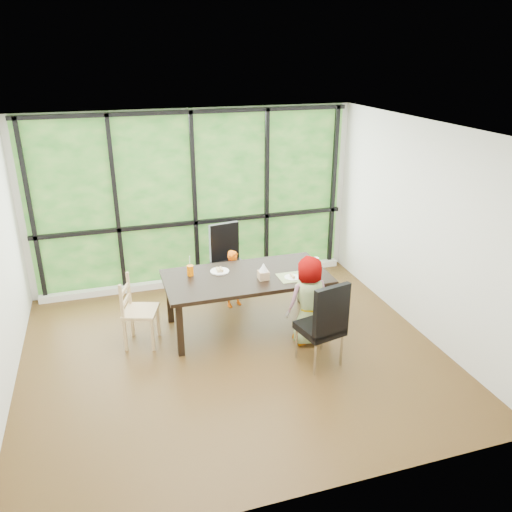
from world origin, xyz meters
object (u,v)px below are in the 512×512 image
at_px(child_older, 308,301).
at_px(orange_cup, 190,270).
at_px(white_mug, 315,261).
at_px(tissue_box, 263,275).
at_px(chair_window_leather, 230,261).
at_px(plate_near, 292,277).
at_px(chair_interior_leather, 320,322).
at_px(plate_far, 220,271).
at_px(child_toddler, 234,278).
at_px(green_cup, 315,272).
at_px(dining_table, 247,301).
at_px(chair_end_beech, 141,311).

relative_size(child_older, orange_cup, 8.49).
distance_m(white_mug, tissue_box, 0.86).
distance_m(chair_window_leather, child_older, 1.70).
distance_m(chair_window_leather, plate_near, 1.37).
relative_size(chair_interior_leather, plate_far, 4.31).
bearing_deg(chair_interior_leather, child_toddler, -83.78).
height_order(plate_far, orange_cup, orange_cup).
xyz_separation_m(chair_interior_leather, plate_far, (-0.88, 1.28, 0.22)).
relative_size(white_mug, tissue_box, 0.73).
bearing_deg(green_cup, chair_window_leather, 122.71).
bearing_deg(plate_far, dining_table, -35.37).
distance_m(child_toddler, plate_near, 1.09).
bearing_deg(chair_end_beech, child_toddler, -46.79).
xyz_separation_m(orange_cup, green_cup, (1.54, -0.50, -0.01)).
xyz_separation_m(dining_table, green_cup, (0.85, -0.27, 0.43)).
height_order(child_toddler, white_mug, child_toddler).
height_order(child_toddler, plate_far, child_toddler).
distance_m(dining_table, green_cup, 0.99).
bearing_deg(tissue_box, green_cup, -8.59).
bearing_deg(tissue_box, chair_end_beech, 174.10).
xyz_separation_m(chair_window_leather, child_toddler, (-0.03, -0.36, -0.11)).
relative_size(orange_cup, green_cup, 1.20).
bearing_deg(orange_cup, child_toddler, 30.98).
bearing_deg(chair_end_beech, chair_interior_leather, -100.31).
xyz_separation_m(orange_cup, tissue_box, (0.87, -0.39, -0.01)).
height_order(chair_interior_leather, plate_far, chair_interior_leather).
height_order(plate_near, white_mug, white_mug).
relative_size(chair_interior_leather, child_toddler, 1.27).
bearing_deg(white_mug, child_toddler, 150.42).
relative_size(chair_window_leather, child_older, 0.93).
distance_m(chair_interior_leather, tissue_box, 1.02).
xyz_separation_m(dining_table, child_older, (0.63, -0.59, 0.20)).
relative_size(orange_cup, tissue_box, 1.05).
bearing_deg(plate_near, child_toddler, 121.56).
relative_size(dining_table, tissue_box, 16.36).
bearing_deg(white_mug, green_cup, -113.80).
bearing_deg(orange_cup, chair_interior_leather, -45.35).
bearing_deg(chair_interior_leather, plate_near, -100.04).
height_order(child_toddler, tissue_box, tissue_box).
height_order(child_toddler, child_older, child_older).
bearing_deg(chair_end_beech, child_older, -88.17).
height_order(green_cup, tissue_box, green_cup).
distance_m(child_older, white_mug, 0.79).
distance_m(child_older, plate_near, 0.40).
xyz_separation_m(chair_interior_leather, orange_cup, (-1.27, 1.29, 0.28)).
xyz_separation_m(dining_table, chair_window_leather, (0.03, 1.00, 0.17)).
xyz_separation_m(chair_end_beech, child_older, (2.01, -0.58, 0.13)).
relative_size(dining_table, green_cup, 18.70).
bearing_deg(child_older, tissue_box, -48.83).
bearing_deg(orange_cup, tissue_box, -24.32).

